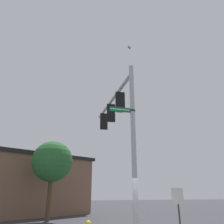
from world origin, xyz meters
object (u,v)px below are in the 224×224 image
Objects in this scene: traffic_light_nearest_pole at (119,103)px; traffic_light_mid_inner at (111,114)px; street_name_sign at (126,110)px; traffic_light_mid_outer at (103,122)px; historical_marker at (178,204)px; bird_flying at (129,47)px.

traffic_light_nearest_pole and traffic_light_mid_inner have the same top height.
traffic_light_mid_inner is 1.07× the size of street_name_sign.
traffic_light_mid_outer reaches higher than historical_marker.
bird_flying is (1.14, -0.91, 4.61)m from traffic_light_mid_inner.
bird_flying is at bearing 69.57° from street_name_sign.
traffic_light_mid_outer is 0.62× the size of historical_marker.
traffic_light_nearest_pole is 0.62× the size of historical_marker.
street_name_sign is (0.21, -5.80, -1.16)m from traffic_light_mid_outer.
traffic_light_mid_inner is at bearing 138.09° from historical_marker.
historical_marker is at bearing 25.19° from street_name_sign.
street_name_sign is 6.59m from bird_flying.
traffic_light_nearest_pole is at bearing -84.49° from traffic_light_mid_inner.
historical_marker is at bearing -13.84° from traffic_light_nearest_pole.
traffic_light_nearest_pole is 5.96m from historical_marker.
bird_flying reaches higher than historical_marker.
traffic_light_mid_outer is at bearing 95.51° from traffic_light_nearest_pole.
traffic_light_mid_outer is 5.56m from bird_flying.
traffic_light_mid_inner and traffic_light_mid_outer have the same top height.
traffic_light_mid_inner is 1.91m from traffic_light_mid_outer.
traffic_light_mid_outer is at bearing 92.11° from street_name_sign.
traffic_light_mid_inner is at bearing 141.45° from bird_flying.
traffic_light_mid_outer is 1.07× the size of street_name_sign.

